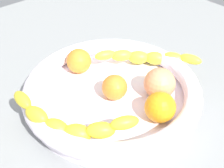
{
  "coord_description": "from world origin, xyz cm",
  "views": [
    {
      "loc": [
        35.63,
        -31.33,
        46.27
      ],
      "look_at": [
        0.0,
        0.0,
        7.97
      ],
      "focal_mm": 48.21,
      "sensor_mm": 36.0,
      "label": 1
    }
  ],
  "objects_px": {
    "banana_draped_right": "(147,57)",
    "orange_front": "(114,88)",
    "fruit_bowl": "(112,92)",
    "orange_mid_left": "(160,107)",
    "orange_mid_right": "(80,60)",
    "banana_draped_left": "(68,124)",
    "peach_blush": "(160,83)"
  },
  "relations": [
    {
      "from": "banana_draped_right",
      "to": "orange_front",
      "type": "xyz_separation_m",
      "value": [
        0.03,
        -0.13,
        0.0
      ]
    },
    {
      "from": "fruit_bowl",
      "to": "orange_mid_left",
      "type": "xyz_separation_m",
      "value": [
        0.11,
        0.02,
        0.02
      ]
    },
    {
      "from": "orange_mid_right",
      "to": "fruit_bowl",
      "type": "bearing_deg",
      "value": -2.21
    },
    {
      "from": "banana_draped_left",
      "to": "fruit_bowl",
      "type": "bearing_deg",
      "value": 104.53
    },
    {
      "from": "orange_front",
      "to": "peach_blush",
      "type": "height_order",
      "value": "peach_blush"
    },
    {
      "from": "fruit_bowl",
      "to": "peach_blush",
      "type": "relative_size",
      "value": 5.63
    },
    {
      "from": "fruit_bowl",
      "to": "banana_draped_right",
      "type": "relative_size",
      "value": 1.97
    },
    {
      "from": "peach_blush",
      "to": "fruit_bowl",
      "type": "bearing_deg",
      "value": -131.81
    },
    {
      "from": "fruit_bowl",
      "to": "peach_blush",
      "type": "distance_m",
      "value": 0.1
    },
    {
      "from": "orange_front",
      "to": "orange_mid_right",
      "type": "xyz_separation_m",
      "value": [
        -0.12,
        0.01,
        0.0
      ]
    },
    {
      "from": "banana_draped_right",
      "to": "peach_blush",
      "type": "relative_size",
      "value": 2.85
    },
    {
      "from": "orange_mid_left",
      "to": "orange_mid_right",
      "type": "bearing_deg",
      "value": -175.42
    },
    {
      "from": "banana_draped_left",
      "to": "banana_draped_right",
      "type": "relative_size",
      "value": 1.15
    },
    {
      "from": "banana_draped_left",
      "to": "orange_mid_left",
      "type": "bearing_deg",
      "value": 63.78
    },
    {
      "from": "peach_blush",
      "to": "orange_mid_left",
      "type": "bearing_deg",
      "value": -47.23
    },
    {
      "from": "fruit_bowl",
      "to": "peach_blush",
      "type": "xyz_separation_m",
      "value": [
        0.06,
        0.07,
        0.02
      ]
    },
    {
      "from": "fruit_bowl",
      "to": "orange_mid_left",
      "type": "bearing_deg",
      "value": 11.42
    },
    {
      "from": "banana_draped_right",
      "to": "orange_mid_left",
      "type": "bearing_deg",
      "value": -38.63
    },
    {
      "from": "banana_draped_right",
      "to": "orange_mid_left",
      "type": "height_order",
      "value": "orange_mid_left"
    },
    {
      "from": "orange_mid_left",
      "to": "peach_blush",
      "type": "relative_size",
      "value": 0.91
    },
    {
      "from": "orange_front",
      "to": "orange_mid_right",
      "type": "distance_m",
      "value": 0.12
    },
    {
      "from": "orange_mid_right",
      "to": "banana_draped_right",
      "type": "bearing_deg",
      "value": 54.37
    },
    {
      "from": "orange_mid_left",
      "to": "peach_blush",
      "type": "height_order",
      "value": "peach_blush"
    },
    {
      "from": "fruit_bowl",
      "to": "orange_front",
      "type": "xyz_separation_m",
      "value": [
        0.01,
        -0.0,
        0.02
      ]
    },
    {
      "from": "fruit_bowl",
      "to": "banana_draped_left",
      "type": "relative_size",
      "value": 1.72
    },
    {
      "from": "banana_draped_left",
      "to": "orange_mid_right",
      "type": "relative_size",
      "value": 3.78
    },
    {
      "from": "fruit_bowl",
      "to": "orange_mid_right",
      "type": "relative_size",
      "value": 6.49
    },
    {
      "from": "banana_draped_left",
      "to": "peach_blush",
      "type": "height_order",
      "value": "peach_blush"
    },
    {
      "from": "peach_blush",
      "to": "orange_mid_right",
      "type": "bearing_deg",
      "value": -159.17
    },
    {
      "from": "banana_draped_left",
      "to": "peach_blush",
      "type": "bearing_deg",
      "value": 81.61
    },
    {
      "from": "fruit_bowl",
      "to": "orange_mid_right",
      "type": "height_order",
      "value": "orange_mid_right"
    },
    {
      "from": "banana_draped_right",
      "to": "orange_front",
      "type": "relative_size",
      "value": 3.53
    }
  ]
}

